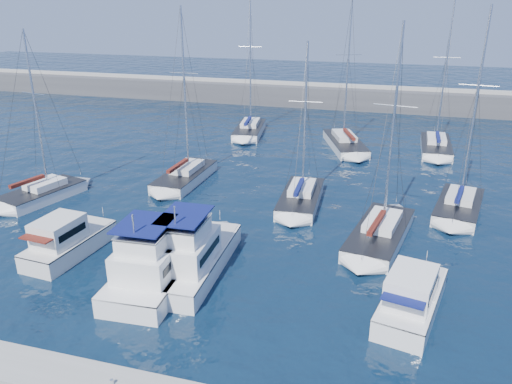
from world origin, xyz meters
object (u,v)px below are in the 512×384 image
(sailboat_mid_c, at_px, (301,198))
(motor_yacht_port_inner, at_px, (155,267))
(motor_yacht_port_outer, at_px, (67,242))
(sailboat_back_a, at_px, (250,129))
(sailboat_mid_b, at_px, (185,176))
(sailboat_mid_d, at_px, (380,234))
(sailboat_mid_a, at_px, (42,193))
(motor_yacht_stbd_outer, at_px, (411,299))
(sailboat_mid_e, at_px, (459,206))
(sailboat_back_b, at_px, (345,143))
(motor_yacht_stbd_inner, at_px, (192,257))
(sailboat_back_c, at_px, (436,146))

(sailboat_mid_c, bearing_deg, motor_yacht_port_inner, -114.52)
(motor_yacht_port_outer, xyz_separation_m, sailboat_back_a, (2.38, 33.17, -0.41))
(sailboat_mid_b, height_order, sailboat_back_a, sailboat_back_a)
(motor_yacht_port_outer, xyz_separation_m, sailboat_mid_b, (1.69, 15.06, -0.41))
(motor_yacht_port_outer, relative_size, sailboat_mid_d, 0.46)
(sailboat_mid_a, bearing_deg, motor_yacht_port_outer, -29.74)
(motor_yacht_stbd_outer, distance_m, sailboat_mid_b, 25.14)
(motor_yacht_port_inner, bearing_deg, sailboat_back_a, 94.73)
(motor_yacht_stbd_outer, height_order, sailboat_mid_b, sailboat_mid_b)
(motor_yacht_stbd_outer, distance_m, sailboat_mid_e, 15.53)
(sailboat_back_b, bearing_deg, sailboat_mid_d, -97.20)
(motor_yacht_stbd_outer, bearing_deg, motor_yacht_stbd_inner, -171.47)
(sailboat_mid_b, relative_size, sailboat_mid_e, 0.99)
(motor_yacht_stbd_outer, bearing_deg, sailboat_mid_d, 115.21)
(motor_yacht_stbd_inner, distance_m, sailboat_mid_d, 13.14)
(sailboat_mid_b, xyz_separation_m, sailboat_back_c, (22.37, 16.63, -0.00))
(motor_yacht_stbd_inner, bearing_deg, motor_yacht_port_outer, 178.68)
(sailboat_mid_b, height_order, sailboat_mid_e, sailboat_mid_e)
(sailboat_mid_c, height_order, sailboat_back_b, sailboat_back_b)
(sailboat_back_c, bearing_deg, sailboat_mid_b, -143.14)
(sailboat_mid_b, relative_size, sailboat_back_a, 0.93)
(motor_yacht_stbd_inner, distance_m, sailboat_mid_e, 21.68)
(motor_yacht_stbd_outer, xyz_separation_m, sailboat_mid_c, (-8.47, 13.41, -0.44))
(motor_yacht_port_outer, bearing_deg, sailboat_back_b, 69.72)
(motor_yacht_port_outer, bearing_deg, sailboat_mid_a, 140.73)
(sailboat_mid_b, height_order, sailboat_mid_c, sailboat_mid_b)
(motor_yacht_stbd_outer, height_order, sailboat_mid_a, sailboat_mid_a)
(sailboat_mid_b, relative_size, sailboat_mid_c, 1.18)
(motor_yacht_port_inner, height_order, sailboat_mid_b, sailboat_mid_b)
(motor_yacht_port_outer, relative_size, sailboat_back_a, 0.41)
(motor_yacht_port_inner, distance_m, sailboat_mid_a, 17.73)
(sailboat_back_a, bearing_deg, motor_yacht_stbd_inner, -87.43)
(motor_yacht_port_outer, bearing_deg, sailboat_mid_e, 35.16)
(sailboat_mid_c, height_order, sailboat_mid_e, sailboat_mid_e)
(sailboat_mid_e, xyz_separation_m, sailboat_back_b, (-10.60, 15.77, -0.02))
(motor_yacht_stbd_inner, relative_size, sailboat_mid_d, 0.62)
(sailboat_mid_e, xyz_separation_m, sailboat_back_c, (-0.91, 17.28, -0.01))
(sailboat_mid_a, distance_m, sailboat_mid_c, 21.36)
(motor_yacht_port_inner, height_order, sailboat_mid_c, sailboat_mid_c)
(motor_yacht_port_inner, relative_size, sailboat_back_b, 0.55)
(sailboat_back_b, xyz_separation_m, sailboat_back_c, (9.69, 1.51, 0.01))
(sailboat_mid_c, distance_m, sailboat_back_a, 22.96)
(sailboat_mid_a, bearing_deg, sailboat_mid_e, 26.04)
(sailboat_mid_c, height_order, sailboat_back_a, sailboat_back_a)
(motor_yacht_port_outer, xyz_separation_m, sailboat_back_b, (14.36, 30.18, -0.42))
(sailboat_mid_b, xyz_separation_m, sailboat_mid_e, (23.28, -0.65, 0.01))
(sailboat_back_a, xyz_separation_m, sailboat_back_b, (11.99, -3.00, -0.02))
(motor_yacht_port_inner, xyz_separation_m, sailboat_mid_a, (-15.02, 9.40, -0.61))
(sailboat_mid_c, relative_size, sailboat_back_c, 0.82)
(sailboat_mid_c, distance_m, sailboat_back_c, 22.03)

